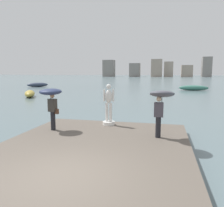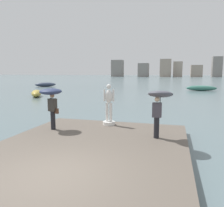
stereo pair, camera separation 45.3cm
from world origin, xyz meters
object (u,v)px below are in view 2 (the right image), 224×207
object	(u,v)px
boat_near	(45,85)
onlooker_left	(51,96)
onlooker_right	(159,100)
boat_far	(36,93)
statue_white_figure	(109,108)
boat_mid	(201,88)

from	to	relation	value
boat_near	onlooker_left	bearing A→B (deg)	-57.75
onlooker_left	onlooker_right	world-z (taller)	onlooker_right
boat_near	boat_far	size ratio (longest dim) A/B	1.06
boat_near	boat_far	distance (m)	20.73
statue_white_figure	onlooker_left	xyz separation A→B (m)	(-2.38, -1.57, 0.69)
onlooker_left	boat_far	xyz separation A→B (m)	(-11.42, 15.68, -1.55)
boat_mid	boat_far	xyz separation A→B (m)	(-21.41, -15.49, -0.01)
statue_white_figure	onlooker_left	world-z (taller)	statue_white_figure
onlooker_right	boat_mid	bearing A→B (deg)	81.00
onlooker_left	statue_white_figure	bearing A→B (deg)	33.41
statue_white_figure	boat_mid	size ratio (longest dim) A/B	0.43
statue_white_figure	onlooker_left	distance (m)	2.94
boat_mid	statue_white_figure	bearing A→B (deg)	-104.42
statue_white_figure	boat_mid	distance (m)	30.57
statue_white_figure	boat_mid	xyz separation A→B (m)	(7.61, 29.60, -0.84)
onlooker_right	boat_far	bearing A→B (deg)	136.09
boat_mid	boat_far	world-z (taller)	boat_mid
boat_near	onlooker_right	bearing A→B (deg)	-52.19
onlooker_left	onlooker_right	xyz separation A→B (m)	(5.04, -0.16, 0.00)
boat_near	statue_white_figure	bearing A→B (deg)	-53.67
onlooker_left	boat_far	bearing A→B (deg)	126.06
statue_white_figure	onlooker_right	world-z (taller)	statue_white_figure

